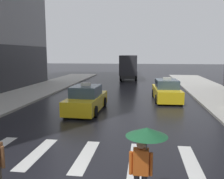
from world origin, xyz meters
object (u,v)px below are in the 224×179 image
(taxi_lead, at_px, (86,100))
(pedestrian_with_umbrella, at_px, (145,145))
(taxi_second, at_px, (166,91))
(box_truck, at_px, (129,66))

(taxi_lead, height_order, pedestrian_with_umbrella, pedestrian_with_umbrella)
(taxi_lead, relative_size, taxi_second, 0.99)
(pedestrian_with_umbrella, bearing_deg, taxi_lead, 111.66)
(taxi_second, bearing_deg, pedestrian_with_umbrella, -97.15)
(taxi_second, bearing_deg, taxi_lead, -141.23)
(taxi_second, xyz_separation_m, box_truck, (-3.83, 14.22, 1.13))
(taxi_second, distance_m, pedestrian_with_umbrella, 13.43)
(box_truck, bearing_deg, taxi_second, -74.92)
(taxi_second, xyz_separation_m, pedestrian_with_umbrella, (-1.67, -13.30, 0.79))
(taxi_lead, relative_size, box_truck, 0.60)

